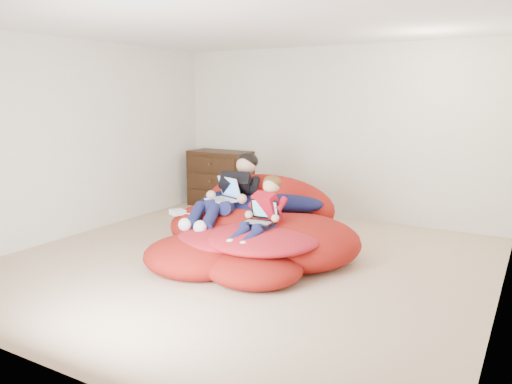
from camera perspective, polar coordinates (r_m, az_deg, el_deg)
name	(u,v)px	position (r m, az deg, el deg)	size (l,w,h in m)	color
room_shell	(244,243)	(5.44, -1.33, -5.83)	(5.10, 5.10, 2.77)	#C6AA8D
dresser	(220,179)	(8.19, -4.11, 1.53)	(1.02, 0.57, 0.91)	black
beanbag_pile	(254,230)	(5.80, -0.19, -4.38)	(2.45, 2.42, 0.88)	#A51812
cream_pillow	(248,186)	(6.59, -0.93, 0.72)	(0.44, 0.28, 0.28)	silver
older_boy	(231,189)	(6.00, -2.86, 0.30)	(0.49, 1.36, 0.75)	black
younger_boy	(263,211)	(5.22, 0.77, -2.13)	(0.32, 0.87, 0.64)	#B61023
laptop_white	(225,194)	(5.89, -3.55, -0.26)	(0.43, 0.44, 0.26)	white
laptop_black	(261,217)	(5.21, 0.62, -2.82)	(0.33, 0.30, 0.23)	black
power_adapter	(178,212)	(6.05, -8.95, -2.29)	(0.15, 0.15, 0.06)	white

